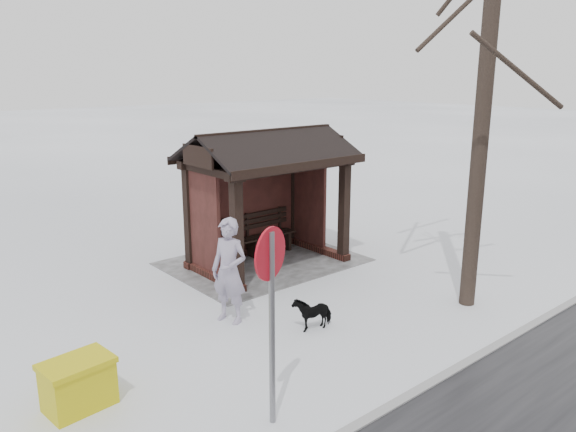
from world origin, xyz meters
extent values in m
plane|color=white|center=(0.00, 0.00, 0.00)|extent=(120.00, 120.00, 0.00)
cube|color=gray|center=(0.00, 5.50, 0.01)|extent=(120.00, 0.15, 0.06)
cube|color=#95959A|center=(0.00, -0.20, 0.01)|extent=(4.20, 3.20, 0.02)
cube|color=#3C1D16|center=(0.00, -0.90, 0.08)|extent=(3.30, 0.22, 0.16)
cube|color=#3C1D16|center=(-1.50, 0.00, 0.08)|extent=(0.22, 2.10, 0.16)
cube|color=#3C1D16|center=(1.50, 0.00, 0.08)|extent=(0.22, 2.10, 0.16)
cube|color=black|center=(-1.50, 0.90, 1.15)|extent=(0.20, 0.20, 2.30)
cube|color=black|center=(1.50, 0.90, 1.15)|extent=(0.20, 0.20, 2.30)
cube|color=black|center=(-1.50, -0.90, 1.15)|extent=(0.20, 0.20, 2.30)
cube|color=black|center=(1.50, -0.90, 1.15)|extent=(0.20, 0.20, 2.30)
cube|color=black|center=(0.00, -0.90, 1.23)|extent=(2.80, 0.08, 2.14)
cube|color=black|center=(-1.50, -0.31, 1.23)|extent=(0.08, 1.17, 2.14)
cube|color=black|center=(1.50, -0.31, 1.23)|extent=(0.08, 1.17, 2.14)
cube|color=black|center=(0.00, 0.90, 2.36)|extent=(3.40, 0.20, 0.18)
cube|color=black|center=(0.00, -0.90, 2.36)|extent=(3.40, 0.20, 0.18)
cylinder|color=black|center=(-1.50, 4.20, 4.28)|extent=(0.29, 0.29, 8.55)
imported|color=#9B91AA|center=(2.39, 1.93, 0.94)|extent=(0.67, 0.80, 1.88)
imported|color=black|center=(1.46, 3.07, 0.29)|extent=(0.72, 0.43, 0.57)
cube|color=#BFB30B|center=(5.41, 2.85, 0.30)|extent=(0.88, 0.64, 0.60)
cube|color=#BFB30B|center=(5.41, 2.85, 0.64)|extent=(0.94, 0.69, 0.07)
cylinder|color=slate|center=(3.67, 4.73, 1.25)|extent=(0.08, 0.08, 2.50)
cylinder|color=#AB0C1A|center=(3.67, 4.71, 2.23)|extent=(0.62, 0.25, 0.65)
cylinder|color=white|center=(3.67, 4.69, 2.23)|extent=(0.48, 0.20, 0.50)
camera|label=1|loc=(7.53, 9.61, 4.30)|focal=35.00mm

